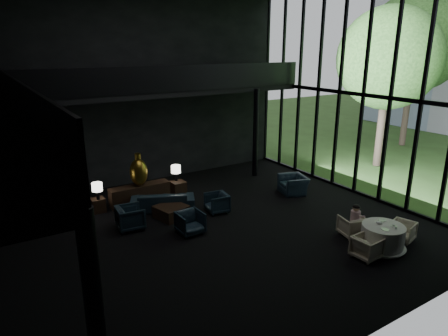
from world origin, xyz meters
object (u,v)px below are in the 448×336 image
side_table_right (178,189)px  dining_chair_west (367,247)px  lounge_armchair_west (130,215)px  window_armchair (293,181)px  bronze_urn (139,172)px  console (140,194)px  side_table_left (98,205)px  child (356,214)px  table_lamp_left (97,188)px  lounge_armchair_south (190,221)px  dining_chair_north (352,226)px  table_lamp_right (176,170)px  lounge_armchair_east (217,202)px  dining_chair_east (402,231)px  sofa (163,197)px  dining_table (382,239)px  coffee_table (171,212)px

side_table_right → dining_chair_west: bearing=-72.4°
lounge_armchair_west → window_armchair: size_ratio=0.83×
dining_chair_west → bronze_urn: bearing=24.6°
console → window_armchair: size_ratio=2.00×
side_table_left → child: (6.31, -6.34, 0.51)m
table_lamp_left → lounge_armchair_south: (2.03, -3.24, -0.55)m
bronze_urn → dining_chair_west: bearing=-61.9°
lounge_armchair_west → dining_chair_north: size_ratio=1.40×
table_lamp_right → lounge_armchair_east: bearing=-79.5°
console → side_table_right: console is taller
console → dining_chair_east: 9.29m
bronze_urn → table_lamp_left: (-1.60, -0.06, -0.30)m
side_table_right → sofa: (-1.11, -0.99, 0.21)m
table_lamp_left → dining_chair_east: 10.32m
bronze_urn → dining_table: 8.75m
bronze_urn → window_armchair: (5.72, -2.29, -0.77)m
console → sofa: 1.14m
bronze_urn → dining_table: size_ratio=0.89×
console → dining_chair_west: (3.94, -7.40, -0.03)m
bronze_urn → dining_chair_north: 7.84m
lounge_armchair_south → child: 5.23m
coffee_table → dining_chair_west: size_ratio=1.44×
bronze_urn → console: bearing=90.0°
window_armchair → console: bearing=-95.6°
sofa → child: bearing=153.3°
lounge_armchair_south → side_table_right: bearing=69.7°
lounge_armchair_west → lounge_armchair_east: (3.13, -0.34, -0.09)m
table_lamp_left → sofa: 2.34m
coffee_table → dining_chair_north: size_ratio=1.42×
table_lamp_left → table_lamp_right: (3.20, 0.19, 0.08)m
side_table_right → child: child is taller
dining_chair_north → lounge_armchair_south: bearing=-20.0°
side_table_right → console: bearing=178.7°
lounge_armchair_east → child: child is taller
side_table_left → side_table_right: size_ratio=0.87×
table_lamp_left → window_armchair: bearing=-16.9°
coffee_table → lounge_armchair_west: bearing=-175.8°
console → lounge_armchair_south: bearing=-82.7°
dining_chair_north → dining_chair_west: 1.40m
sofa → dining_table: (4.28, -6.26, -0.18)m
dining_chair_north → dining_chair_east: bearing=149.3°
lounge_armchair_west → child: size_ratio=1.50×
bronze_urn → sofa: (0.49, -1.01, -0.77)m
sofa → dining_table: bearing=149.0°
console → sofa: sofa is taller
lounge_armchair_east → dining_table: (2.72, -4.98, -0.06)m
dining_chair_north → table_lamp_right: bearing=-49.7°
console → dining_chair_west: 8.38m
sofa → dining_chair_north: 6.69m
lounge_armchair_west → window_armchair: 6.81m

